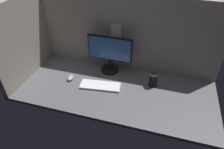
{
  "coord_description": "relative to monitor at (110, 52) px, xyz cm",
  "views": [
    {
      "loc": [
        37.28,
        -137.01,
        121.85
      ],
      "look_at": [
        -5.01,
        0.0,
        14.0
      ],
      "focal_mm": 32.33,
      "sensor_mm": 36.0,
      "label": 1
    }
  ],
  "objects": [
    {
      "name": "keyboard",
      "position": [
        -0.98,
        -27.67,
        -20.17
      ],
      "size": [
        38.34,
        17.55,
        2.0
      ],
      "primitive_type": "cube",
      "rotation": [
        0.0,
        0.0,
        0.13
      ],
      "color": "silver",
      "rests_on": "ground_plane"
    },
    {
      "name": "mouse",
      "position": [
        -32.52,
        -25.18,
        -19.47
      ],
      "size": [
        6.59,
        10.14,
        3.4
      ],
      "primitive_type": "ellipsoid",
      "rotation": [
        0.0,
        0.0,
        0.11
      ],
      "color": "#99999E",
      "rests_on": "ground_plane"
    },
    {
      "name": "monitor",
      "position": [
        0.0,
        0.0,
        0.0
      ],
      "size": [
        43.73,
        18.0,
        37.91
      ],
      "color": "black",
      "rests_on": "ground_plane"
    },
    {
      "name": "cubicle_wall_back",
      "position": [
        12.53,
        12.38,
        16.0
      ],
      "size": [
        180.0,
        5.5,
        74.34
      ],
      "color": "gray",
      "rests_on": "ground_plane"
    },
    {
      "name": "ground_plane",
      "position": [
        12.53,
        -25.12,
        -22.67
      ],
      "size": [
        180.0,
        80.0,
        3.0
      ],
      "primitive_type": "cube",
      "color": "#515156"
    },
    {
      "name": "mug_black_travel",
      "position": [
        45.25,
        -12.35,
        -14.97
      ],
      "size": [
        7.42,
        7.42,
        12.4
      ],
      "color": "black",
      "rests_on": "ground_plane"
    },
    {
      "name": "cubicle_wall_side",
      "position": [
        -74.97,
        -25.12,
        16.0
      ],
      "size": [
        5.0,
        80.0,
        74.34
      ],
      "primitive_type": "cube",
      "color": "gray",
      "rests_on": "ground_plane"
    }
  ]
}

